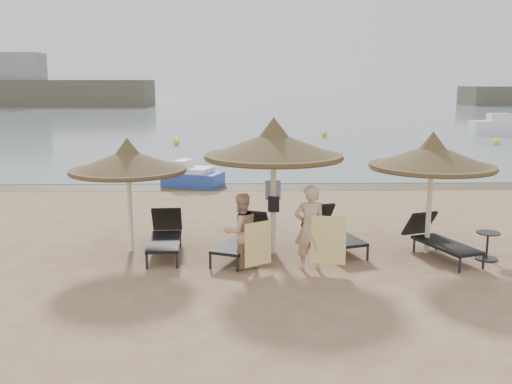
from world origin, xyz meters
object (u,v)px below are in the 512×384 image
lounger_near_right (331,230)px  person_right (310,221)px  palapa_left (128,161)px  person_left (241,225)px  lounger_far_left (165,235)px  lounger_near_left (244,238)px  palapa_center (274,146)px  side_table (487,247)px  palapa_right (432,157)px  lounger_far_right (438,239)px  pedal_boat (192,177)px

lounger_near_right → person_right: person_right is taller
palapa_left → person_left: 3.10m
person_left → person_right: 1.44m
lounger_far_left → lounger_near_left: lounger_far_left is taller
palapa_center → lounger_far_left: bearing=178.7°
side_table → person_left: bearing=-175.0°
lounger_near_left → person_left: (-0.07, -0.91, 0.52)m
palapa_right → side_table: size_ratio=4.52×
palapa_center → person_right: size_ratio=1.50×
lounger_near_left → lounger_near_right: (2.05, 0.53, 0.01)m
lounger_far_right → person_left: (-4.43, -0.75, 0.53)m
lounger_far_left → side_table: size_ratio=3.44×
palapa_center → palapa_right: bearing=-1.3°
lounger_far_left → person_left: size_ratio=1.15×
person_right → person_left: bearing=-7.1°
palapa_left → pedal_boat: size_ratio=1.11×
lounger_far_left → pedal_boat: pedal_boat is taller
palapa_left → palapa_right: (6.83, -0.30, 0.12)m
palapa_center → lounger_near_left: bearing=-164.1°
palapa_left → palapa_right: 6.84m
palapa_center → side_table: bearing=-7.5°
person_left → pedal_boat: person_left is taller
lounger_far_right → pedal_boat: pedal_boat is taller
lounger_far_left → lounger_near_right: bearing=0.5°
palapa_center → lounger_near_right: (1.38, 0.34, -2.05)m
palapa_left → lounger_near_left: bearing=-8.9°
lounger_far_left → person_left: person_left is taller
lounger_near_left → lounger_far_left: bearing=-165.1°
palapa_left → side_table: bearing=-6.0°
palapa_right → person_right: palapa_right is taller
palapa_left → lounger_far_left: bearing=-11.6°
lounger_far_right → side_table: 1.06m
lounger_far_left → person_left: (1.74, -1.15, 0.51)m
pedal_boat → palapa_right: bearing=-35.3°
lounger_near_right → person_left: size_ratio=1.20×
lounger_far_right → pedal_boat: 10.85m
pedal_boat → lounger_far_left: bearing=-70.0°
palapa_right → lounger_far_right: (0.15, -0.27, -1.82)m
palapa_right → person_left: bearing=-166.7°
palapa_center → palapa_right: size_ratio=1.11×
lounger_far_right → person_right: bearing=175.8°
palapa_center → lounger_near_left: (-0.66, -0.19, -2.06)m
palapa_center → lounger_far_left: palapa_center is taller
lounger_near_left → lounger_far_right: (4.36, -0.16, -0.01)m
palapa_right → lounger_near_right: 2.84m
lounger_far_right → side_table: lounger_far_right is taller
palapa_left → lounger_far_left: palapa_left is taller
palapa_right → lounger_far_right: bearing=-60.1°
person_right → pedal_boat: (-3.28, 9.69, -0.68)m
person_left → pedal_boat: 9.79m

